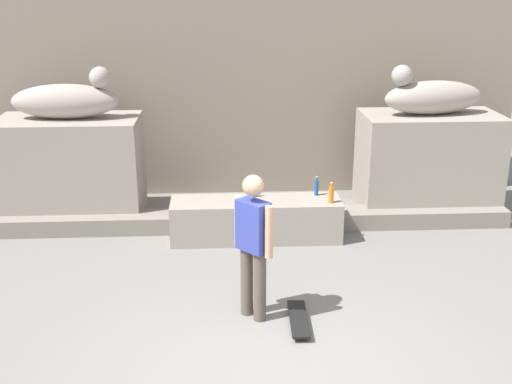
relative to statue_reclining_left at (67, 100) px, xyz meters
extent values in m
plane|color=slate|center=(2.78, -4.37, -1.89)|extent=(40.00, 40.00, 0.00)
cube|color=gray|center=(2.78, 1.41, 1.30)|extent=(9.21, 0.60, 6.36)
cube|color=gray|center=(-0.04, 0.00, -1.08)|extent=(2.15, 1.16, 1.60)
cube|color=gray|center=(5.59, 0.00, -1.08)|extent=(2.15, 1.16, 1.60)
ellipsoid|color=#A5988E|center=(-0.04, 0.00, -0.02)|extent=(1.61, 0.60, 0.52)
sphere|color=#A5988E|center=(0.51, -0.01, 0.33)|extent=(0.32, 0.32, 0.32)
ellipsoid|color=#A5988E|center=(5.59, 0.00, -0.02)|extent=(1.67, 0.81, 0.52)
sphere|color=#A5988E|center=(5.05, -0.09, 0.33)|extent=(0.32, 0.32, 0.32)
cube|color=gray|center=(2.78, -1.02, -1.59)|extent=(2.45, 0.66, 0.59)
cylinder|color=brown|center=(2.55, -3.21, -1.48)|extent=(0.14, 0.14, 0.82)
cylinder|color=brown|center=(2.69, -3.36, -1.48)|extent=(0.14, 0.14, 0.82)
cube|color=#333F99|center=(2.62, -3.29, -0.79)|extent=(0.39, 0.40, 0.56)
sphere|color=tan|center=(2.62, -3.29, -0.33)|extent=(0.23, 0.23, 0.23)
cylinder|color=tan|center=(2.46, -3.12, -0.80)|extent=(0.09, 0.09, 0.58)
cylinder|color=tan|center=(2.77, -3.45, -0.80)|extent=(0.09, 0.09, 0.58)
cube|color=black|center=(3.11, -3.49, -1.82)|extent=(0.23, 0.81, 0.02)
cylinder|color=white|center=(3.17, -3.79, -1.86)|extent=(0.03, 0.06, 0.06)
cylinder|color=white|center=(3.03, -3.78, -1.86)|extent=(0.03, 0.06, 0.06)
cylinder|color=white|center=(3.19, -3.19, -1.86)|extent=(0.03, 0.06, 0.06)
cylinder|color=white|center=(3.05, -3.18, -1.86)|extent=(0.03, 0.06, 0.06)
cylinder|color=silver|center=(2.71, -0.88, -1.18)|extent=(0.06, 0.06, 0.24)
cylinder|color=silver|center=(2.71, -0.88, -1.03)|extent=(0.03, 0.03, 0.06)
cylinder|color=yellow|center=(2.71, -0.88, -0.99)|extent=(0.03, 0.03, 0.01)
cylinder|color=orange|center=(3.84, -1.18, -1.18)|extent=(0.07, 0.07, 0.23)
cylinder|color=orange|center=(3.84, -1.18, -1.04)|extent=(0.03, 0.03, 0.06)
cylinder|color=yellow|center=(3.84, -1.18, -1.00)|extent=(0.04, 0.04, 0.01)
cylinder|color=#194C99|center=(3.68, -0.84, -1.19)|extent=(0.06, 0.06, 0.22)
cylinder|color=#194C99|center=(3.68, -0.84, -1.05)|extent=(0.03, 0.03, 0.06)
cylinder|color=yellow|center=(3.68, -0.84, -1.02)|extent=(0.03, 0.03, 0.01)
cube|color=gray|center=(2.78, -0.60, -1.76)|extent=(7.77, 0.50, 0.26)
camera|label=1|loc=(2.28, -9.70, 1.77)|focal=45.09mm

